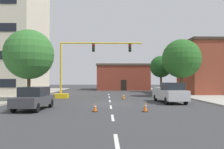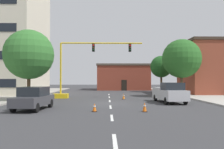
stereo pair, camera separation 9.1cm
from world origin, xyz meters
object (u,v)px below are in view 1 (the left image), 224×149
tree_left_near (29,55)px  tree_right_mid (182,59)px  traffic_cone_roadside_b (124,96)px  tree_right_far (161,67)px  traffic_signal_gantry (73,79)px  sedan_dark_gray_near_left (34,98)px  pickup_truck_silver (170,93)px  traffic_cone_roadside_a (145,107)px  traffic_cone_roadside_c (95,108)px

tree_left_near → tree_right_mid: size_ratio=0.99×
tree_right_mid → traffic_cone_roadside_b: size_ratio=11.45×
tree_right_far → tree_left_near: tree_left_near is taller
traffic_signal_gantry → sedan_dark_gray_near_left: (-1.41, -11.04, -1.46)m
tree_right_mid → pickup_truck_silver: (-3.65, -7.72, -4.04)m
traffic_signal_gantry → sedan_dark_gray_near_left: 11.22m
traffic_cone_roadside_a → traffic_cone_roadside_b: (-0.75, 10.66, -0.01)m
tree_left_near → traffic_cone_roadside_c: (7.30, -8.10, -4.60)m
traffic_signal_gantry → traffic_cone_roadside_b: size_ratio=16.43×
tree_left_near → sedan_dark_gray_near_left: size_ratio=1.62×
traffic_signal_gantry → sedan_dark_gray_near_left: bearing=-97.3°
pickup_truck_silver → tree_right_mid: bearing=64.7°
tree_right_far → traffic_cone_roadside_a: (-7.11, -25.92, -4.24)m
tree_right_far → sedan_dark_gray_near_left: tree_right_far is taller
traffic_signal_gantry → traffic_cone_roadside_c: bearing=-75.1°
sedan_dark_gray_near_left → traffic_cone_roadside_b: bearing=51.2°
tree_left_near → pickup_truck_silver: bearing=-6.7°
tree_right_far → traffic_cone_roadside_b: 17.68m
traffic_signal_gantry → tree_right_far: traffic_signal_gantry is taller
traffic_signal_gantry → traffic_cone_roadside_a: size_ratio=15.97×
traffic_cone_roadside_b → pickup_truck_silver: bearing=-44.1°
traffic_cone_roadside_c → pickup_truck_silver: bearing=42.3°
traffic_signal_gantry → pickup_truck_silver: 11.94m
tree_left_near → traffic_signal_gantry: bearing=45.9°
pickup_truck_silver → traffic_cone_roadside_c: bearing=-137.7°
tree_right_far → traffic_signal_gantry: bearing=-135.8°
sedan_dark_gray_near_left → traffic_cone_roadside_a: sedan_dark_gray_near_left is taller
pickup_truck_silver → tree_left_near: bearing=173.3°
pickup_truck_silver → traffic_cone_roadside_b: bearing=135.9°
pickup_truck_silver → traffic_cone_roadside_b: (-4.25, 4.11, -0.65)m
traffic_cone_roadside_a → traffic_cone_roadside_c: size_ratio=1.12×
tree_right_far → tree_right_mid: tree_right_mid is taller
traffic_cone_roadside_b → traffic_cone_roadside_c: bearing=-104.9°
tree_left_near → sedan_dark_gray_near_left: bearing=-69.2°
pickup_truck_silver → sedan_dark_gray_near_left: size_ratio=1.19×
traffic_cone_roadside_b → traffic_signal_gantry: bearing=164.1°
tree_right_far → tree_right_mid: (0.05, -11.65, 0.45)m
traffic_signal_gantry → traffic_cone_roadside_a: traffic_signal_gantry is taller
traffic_signal_gantry → tree_right_far: (13.93, 13.53, 2.22)m
sedan_dark_gray_near_left → traffic_cone_roadside_b: size_ratio=7.01×
tree_right_mid → traffic_cone_roadside_b: 9.87m
traffic_signal_gantry → tree_right_far: 19.54m
sedan_dark_gray_near_left → traffic_cone_roadside_c: bearing=-14.7°
traffic_cone_roadside_a → traffic_signal_gantry: bearing=118.8°
tree_left_near → traffic_cone_roadside_a: size_ratio=11.01×
tree_right_mid → traffic_cone_roadside_a: bearing=-116.6°
traffic_signal_gantry → tree_right_mid: tree_right_mid is taller
traffic_signal_gantry → sedan_dark_gray_near_left: traffic_signal_gantry is taller
traffic_signal_gantry → tree_right_mid: bearing=7.6°
tree_right_far → sedan_dark_gray_near_left: 29.19m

